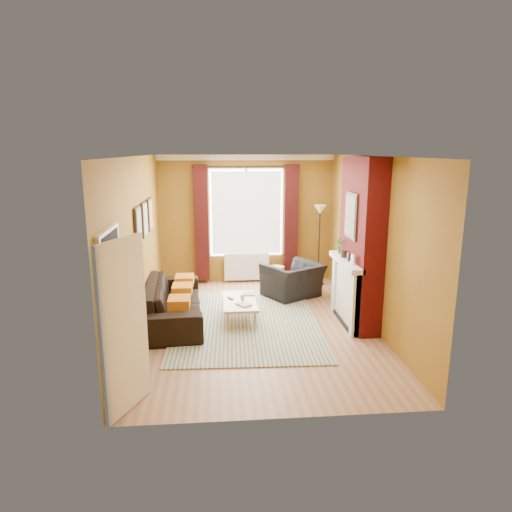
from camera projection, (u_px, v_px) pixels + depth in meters
name	position (u px, v px, depth m)	size (l,w,h in m)	color
ground	(257.00, 326.00, 7.70)	(5.50, 5.50, 0.00)	brown
room_walls	(293.00, 242.00, 7.71)	(3.82, 5.54, 2.83)	#89601A
striped_rug	(246.00, 322.00, 7.84)	(2.55, 3.46, 0.02)	#325A8B
sofa	(174.00, 302.00, 7.86)	(2.35, 0.92, 0.69)	black
armchair	(293.00, 280.00, 9.15)	(1.05, 0.91, 0.68)	black
coffee_table	(240.00, 302.00, 7.86)	(0.58, 1.13, 0.37)	tan
wicker_stool	(277.00, 276.00, 10.00)	(0.42, 0.42, 0.41)	#996C42
floor_lamp	(320.00, 222.00, 9.76)	(0.27, 0.27, 1.75)	black
book_a	(240.00, 306.00, 7.54)	(0.19, 0.25, 0.02)	#999999
book_b	(243.00, 293.00, 8.22)	(0.21, 0.29, 0.02)	#999999
mug	(242.00, 298.00, 7.84)	(0.09, 0.09, 0.08)	#999999
tv_remote	(231.00, 298.00, 7.91)	(0.10, 0.15, 0.02)	#232326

